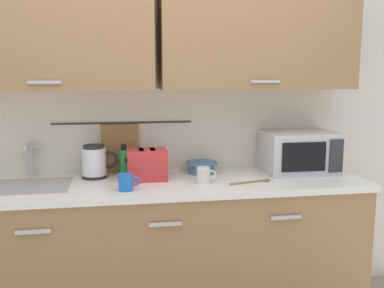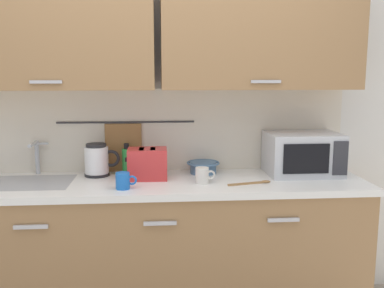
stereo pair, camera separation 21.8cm
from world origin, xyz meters
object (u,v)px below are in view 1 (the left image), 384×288
Objects in this scene: microwave at (298,152)px; mug_by_kettle at (204,175)px; toaster at (147,164)px; wooden_spoon at (255,181)px; mixing_bowl at (201,166)px; dish_soap_bottle at (124,161)px; mug_near_sink at (126,182)px; electric_kettle at (95,162)px.

microwave is 0.70m from mug_by_kettle.
toaster reaches higher than mug_by_kettle.
microwave reaches higher than wooden_spoon.
mixing_bowl is at bearing 83.02° from mug_by_kettle.
mug_near_sink is at bearing -89.03° from dish_soap_bottle.
toaster reaches higher than mug_near_sink.
mug_by_kettle is 0.44× the size of wooden_spoon.
electric_kettle is at bearing 177.54° from microwave.
microwave is at bearing -6.23° from mixing_bowl.
toaster is at bearing -51.67° from dish_soap_bottle.
mug_by_kettle is (0.47, -0.31, -0.04)m from dish_soap_bottle.
dish_soap_bottle is at bearing 155.73° from wooden_spoon.
wooden_spoon is (0.96, -0.28, -0.10)m from electric_kettle.
mixing_bowl reaches higher than wooden_spoon.
mixing_bowl is at bearing -6.44° from dish_soap_bottle.
dish_soap_bottle is at bearing 173.56° from mixing_bowl.
toaster is (0.13, 0.23, 0.05)m from mug_near_sink.
mug_near_sink is 0.44× the size of wooden_spoon.
mixing_bowl is 0.38m from toaster.
dish_soap_bottle is 0.77× the size of toaster.
dish_soap_bottle reaches higher than mug_by_kettle.
mixing_bowl is 0.26m from mug_by_kettle.
mug_by_kettle is at bearing -164.54° from microwave.
toaster is (-0.36, -0.12, 0.05)m from mixing_bowl.
dish_soap_bottle is at bearing 146.34° from mug_by_kettle.
mug_near_sink is at bearing -166.16° from microwave.
microwave is 2.03× the size of electric_kettle.
toaster is at bearing 164.71° from wooden_spoon.
wooden_spoon is (0.77, 0.06, -0.04)m from mug_near_sink.
mug_near_sink is 0.47m from mug_by_kettle.
wooden_spoon is at bearing -7.09° from mug_by_kettle.
toaster is 0.67m from wooden_spoon.
mug_near_sink is (0.19, -0.34, -0.05)m from electric_kettle.
dish_soap_bottle is (-1.14, 0.13, -0.05)m from microwave.
electric_kettle is 0.83× the size of wooden_spoon.
mug_near_sink is (-1.13, -0.28, -0.09)m from microwave.
toaster is at bearing -161.66° from mixing_bowl.
dish_soap_bottle is at bearing 173.68° from microwave.
mixing_bowl is at bearing 173.77° from microwave.
electric_kettle is at bearing 119.20° from mug_near_sink.
electric_kettle is at bearing 163.66° from wooden_spoon.
microwave is at bearing 2.84° from toaster.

